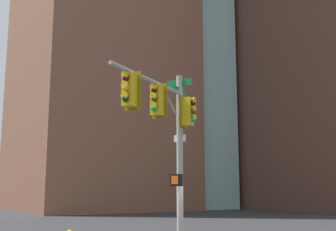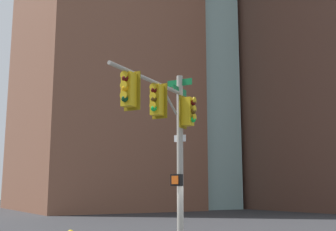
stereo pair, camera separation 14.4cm
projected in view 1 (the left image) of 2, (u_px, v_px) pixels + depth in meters
name	position (u px, v px, depth m)	size (l,w,h in m)	color
signal_pole_assembly	(168.00, 126.00, 14.37)	(2.68, 4.22, 6.45)	#9E998C
building_brick_nearside	(292.00, 1.00, 60.99)	(27.60, 16.40, 57.48)	brown
building_brick_midblock	(97.00, 42.00, 57.33)	(22.05, 18.53, 43.63)	brown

